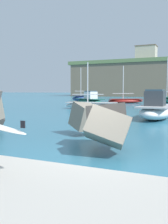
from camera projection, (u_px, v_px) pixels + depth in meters
ground_plane at (97, 157)px, 8.42m from camera, size 400.00×400.00×0.00m
walkway_path at (15, 202)px, 4.78m from camera, size 48.00×4.40×0.24m
breakwater_jetty at (129, 119)px, 9.19m from camera, size 32.18×6.47×2.62m
boat_near_right at (82, 98)px, 51.13m from camera, size 4.38×4.29×6.46m
boat_mid_centre at (166, 99)px, 45.68m from camera, size 2.26×6.14×7.78m
boat_mid_right at (92, 105)px, 29.96m from camera, size 6.39×2.67×5.30m
boat_far_left at (156, 110)px, 19.26m from camera, size 2.22×5.21×2.21m
boat_far_centre at (126, 101)px, 43.60m from camera, size 5.92×4.62×6.12m
boat_far_right at (89, 100)px, 39.01m from camera, size 6.01×4.97×2.04m
station_building_west at (146, 54)px, 97.82m from camera, size 7.66×5.60×6.25m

